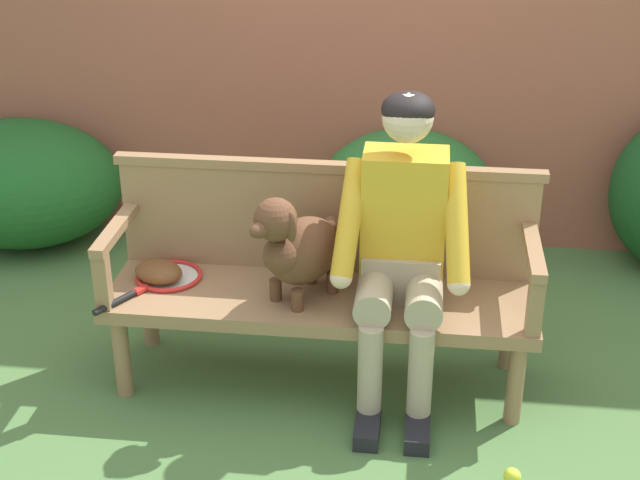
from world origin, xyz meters
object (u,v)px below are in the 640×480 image
Objects in this scene: garden_bench at (320,305)px; tennis_ball at (512,476)px; person_seated at (402,241)px; tennis_racket at (165,278)px; dog_on_bench at (297,246)px; baseball_glove at (159,272)px.

tennis_ball is at bearing -36.76° from garden_bench.
person_seated is 2.32× the size of tennis_racket.
dog_on_bench is (-0.42, -0.04, -0.03)m from person_seated.
tennis_racket is 0.04m from baseball_glove.
garden_bench is 0.32m from dog_on_bench.
tennis_ball is (1.48, -0.63, -0.41)m from tennis_racket.
person_seated is 0.43m from dog_on_bench.
person_seated is 1.05m from tennis_racket.
person_seated is 1.06m from baseball_glove.
dog_on_bench is at bearing -145.93° from garden_bench.
person_seated reaches higher than baseball_glove.
dog_on_bench is at bearing 14.85° from baseball_glove.
tennis_ball is (0.88, -0.53, -0.64)m from dog_on_bench.
person_seated reaches higher than tennis_ball.
garden_bench is 3.20× the size of tennis_racket.
garden_bench is at bearing 177.38° from person_seated.
tennis_racket is at bearing 170.80° from dog_on_bench.
tennis_ball is at bearing -23.11° from tennis_racket.
baseball_glove reaches higher than garden_bench.
baseball_glove reaches higher than tennis_racket.
person_seated reaches higher than garden_bench.
baseball_glove is (-1.04, 0.04, -0.23)m from person_seated.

